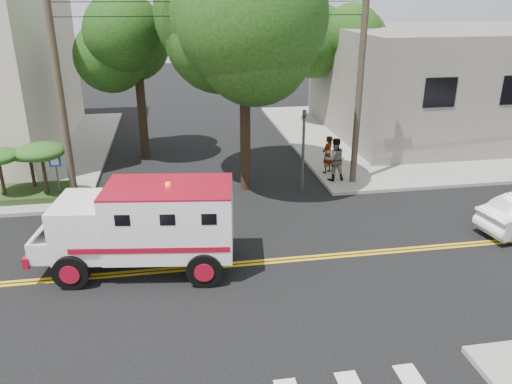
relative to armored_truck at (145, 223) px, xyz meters
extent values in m
plane|color=black|center=(2.51, -0.25, -1.56)|extent=(100.00, 100.00, 0.00)
cube|color=gray|center=(16.01, 13.25, -1.48)|extent=(17.00, 17.00, 0.15)
cube|color=slate|center=(17.51, 13.75, 1.59)|extent=(14.00, 12.00, 6.00)
cylinder|color=#382D23|center=(-3.09, 5.75, 2.94)|extent=(0.28, 0.28, 9.00)
cylinder|color=#382D23|center=(8.81, 5.95, 2.94)|extent=(0.28, 0.28, 9.00)
cylinder|color=black|center=(4.01, 6.25, 1.94)|extent=(0.44, 0.44, 7.00)
sphere|color=#12340E|center=(4.01, 6.25, 5.44)|extent=(5.32, 5.32, 5.32)
sphere|color=#12340E|center=(5.15, 5.49, 6.01)|extent=(4.56, 4.56, 4.56)
cylinder|color=black|center=(-0.49, 11.75, 1.24)|extent=(0.44, 0.44, 5.60)
sphere|color=#12340E|center=(-0.49, 11.75, 4.04)|extent=(3.92, 3.92, 3.92)
sphere|color=#12340E|center=(0.35, 11.19, 4.46)|extent=(3.36, 3.36, 3.36)
cylinder|color=black|center=(11.01, 15.75, 1.42)|extent=(0.44, 0.44, 5.95)
sphere|color=#12340E|center=(11.01, 15.75, 4.39)|extent=(4.20, 4.20, 4.20)
sphere|color=#12340E|center=(11.91, 15.15, 4.84)|extent=(3.60, 3.60, 3.60)
cylinder|color=#3F3F42|center=(6.31, 5.35, 0.24)|extent=(0.12, 0.12, 3.60)
imported|color=#3F3F42|center=(6.31, 5.35, 1.59)|extent=(0.15, 0.18, 0.90)
cylinder|color=#3F3F42|center=(-3.69, 5.95, -0.56)|extent=(0.06, 0.06, 2.00)
cube|color=#0C33A5|center=(-3.69, 5.89, 0.24)|extent=(0.45, 0.03, 0.45)
cube|color=#1E3314|center=(-4.99, 6.55, -1.29)|extent=(3.20, 2.00, 0.24)
cylinder|color=black|center=(-5.89, 6.25, -0.41)|extent=(0.14, 0.14, 1.52)
cylinder|color=black|center=(-4.89, 6.95, -0.49)|extent=(0.14, 0.14, 1.36)
ellipsoid|color=#164715|center=(-4.89, 6.95, 0.28)|extent=(1.55, 1.55, 0.54)
cylinder|color=black|center=(-4.19, 6.05, -0.33)|extent=(0.14, 0.14, 1.68)
ellipsoid|color=#164715|center=(-4.19, 6.05, 0.62)|extent=(1.91, 1.91, 0.66)
cube|color=white|center=(0.77, -0.11, 0.12)|extent=(4.00, 2.69, 2.01)
cube|color=white|center=(-1.79, 0.25, -0.07)|extent=(1.80, 2.30, 1.63)
cube|color=black|center=(-2.53, 0.35, 0.36)|extent=(0.28, 1.62, 0.67)
cube|color=white|center=(-2.78, 0.38, -0.55)|extent=(1.12, 2.01, 0.67)
cube|color=maroon|center=(-3.26, 0.45, -0.79)|extent=(0.45, 2.06, 0.33)
cube|color=maroon|center=(0.77, -0.11, 1.15)|extent=(4.00, 2.69, 0.06)
cylinder|color=black|center=(-2.12, -0.79, -1.03)|extent=(1.08, 0.45, 1.05)
cylinder|color=black|center=(-1.83, 1.33, -1.03)|extent=(1.08, 0.45, 1.05)
cylinder|color=black|center=(1.67, -1.31, -1.03)|extent=(1.08, 0.45, 1.05)
cylinder|color=black|center=(1.96, 0.81, -1.03)|extent=(1.08, 0.45, 1.05)
imported|color=gray|center=(8.01, 7.28, -0.53)|extent=(0.76, 0.73, 1.76)
imported|color=gray|center=(8.01, 6.26, -0.44)|extent=(0.98, 0.78, 1.94)
camera|label=1|loc=(1.04, -13.97, 6.43)|focal=35.00mm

